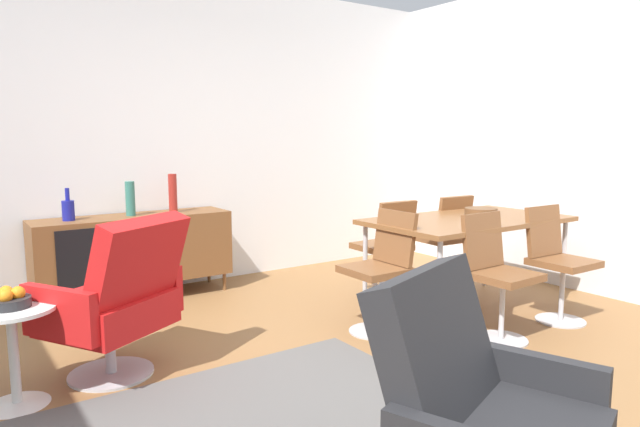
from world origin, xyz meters
name	(u,v)px	position (x,y,z in m)	size (l,w,h in m)	color
ground_plane	(304,391)	(0.00, 0.00, 0.00)	(8.32, 8.32, 0.00)	olive
wall_back	(143,134)	(0.00, 2.60, 1.40)	(6.80, 0.12, 2.80)	white
wall_right	(626,134)	(3.20, 0.00, 1.40)	(0.12, 5.60, 2.80)	white
sideboard	(134,248)	(-0.21, 2.30, 0.44)	(1.60, 0.45, 0.72)	brown
vase_cobalt	(68,209)	(-0.71, 2.30, 0.81)	(0.09, 0.09, 0.26)	navy
vase_sculptural_dark	(130,199)	(-0.23, 2.30, 0.86)	(0.08, 0.08, 0.29)	#337266
vase_ceramic_small	(173,193)	(0.14, 2.30, 0.89)	(0.07, 0.07, 0.34)	maroon
dining_table	(468,223)	(1.88, 0.51, 0.70)	(1.60, 0.90, 0.74)	brown
wooden_bowl_on_table	(481,212)	(2.08, 0.55, 0.77)	(0.26, 0.26, 0.06)	brown
dining_chair_back_right	(444,237)	(2.22, 1.07, 0.47)	(0.42, 0.44, 0.86)	brown
dining_chair_front_left	(496,271)	(1.52, -0.05, 0.47)	(0.41, 0.43, 0.86)	brown
dining_chair_near_window	(382,266)	(0.99, 0.51, 0.47)	(0.43, 0.40, 0.86)	brown
dining_chair_back_left	(387,245)	(1.53, 1.07, 0.47)	(0.40, 0.43, 0.86)	brown
dining_chair_front_right	(556,259)	(2.23, -0.05, 0.47)	(0.41, 0.43, 0.86)	brown
lounge_chair_red	(116,298)	(-0.77, 0.77, 0.47)	(0.89, 0.87, 0.95)	red
armchair_black_shell	(484,420)	(-0.18, -1.34, 0.47)	(0.85, 0.82, 0.95)	#262628
side_table_round	(13,345)	(-1.31, 0.72, 0.32)	(0.44, 0.44, 0.52)	white
fruit_bowl	(10,300)	(-1.31, 0.72, 0.56)	(0.20, 0.20, 0.11)	#262628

